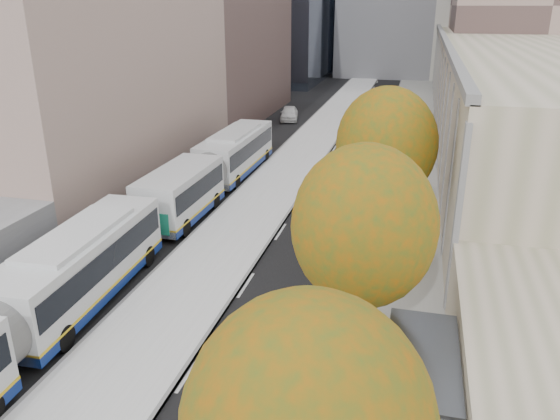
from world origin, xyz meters
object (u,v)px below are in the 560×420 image
(bus_shelter, at_px, (429,370))
(distant_car, at_px, (289,113))
(bus_near, at_px, (19,316))
(bus_far, at_px, (216,167))

(bus_shelter, relative_size, distant_car, 1.04)
(bus_near, bearing_deg, distant_car, 88.55)
(bus_near, distance_m, bus_far, 18.15)
(bus_near, xyz_separation_m, bus_far, (0.07, 18.15, 0.02))
(bus_shelter, height_order, distant_car, bus_shelter)
(bus_shelter, height_order, bus_near, bus_near)
(bus_far, relative_size, distant_car, 4.09)
(bus_shelter, bearing_deg, bus_far, 124.89)
(bus_far, height_order, distant_car, bus_far)
(distant_car, bearing_deg, bus_far, -98.93)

